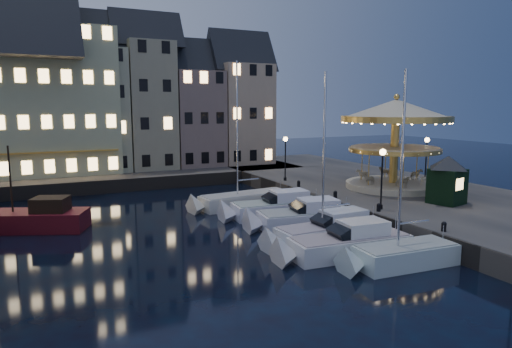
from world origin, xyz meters
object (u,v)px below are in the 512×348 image
motorboat_b (343,245)px  motorboat_e (274,208)px  streetlamp_b (382,170)px  motorboat_c (326,232)px  red_fishing_boat (31,220)px  bollard_b (379,207)px  motorboat_a (397,257)px  streetlamp_d (426,153)px  carousel (396,127)px  motorboat_d (302,218)px  bollard_c (335,194)px  motorboat_f (240,201)px  bollard_d (299,183)px  ticket_kiosk (448,171)px  bollard_a (444,226)px  streetlamp_c (285,152)px

motorboat_b → motorboat_e: (0.83, 9.89, 0.00)m
motorboat_e → streetlamp_b: bearing=-48.6°
motorboat_b → motorboat_c: size_ratio=0.72×
streetlamp_b → red_fishing_boat: red_fishing_boat is taller
streetlamp_b → bollard_b: streetlamp_b is taller
motorboat_a → streetlamp_d: bearing=40.6°
streetlamp_b → carousel: 9.13m
motorboat_d → motorboat_e: 3.57m
bollard_c → motorboat_a: bearing=-109.6°
motorboat_e → carousel: size_ratio=0.89×
bollard_c → motorboat_a: (-3.95, -11.10, -1.07)m
motorboat_e → red_fishing_boat: bearing=167.4°
streetlamp_d → motorboat_f: 18.17m
motorboat_e → bollard_d: bearing=41.6°
motorboat_a → red_fishing_boat: (-17.27, 16.23, 0.16)m
streetlamp_d → bollard_c: streetlamp_d is taller
ticket_kiosk → motorboat_a: bearing=-149.4°
bollard_a → ticket_kiosk: (6.15, 5.37, 2.06)m
bollard_d → motorboat_d: 8.84m
streetlamp_b → motorboat_c: (-5.45, -1.46, -3.34)m
streetlamp_c → motorboat_b: 18.80m
bollard_a → carousel: 14.72m
bollard_c → red_fishing_boat: bearing=166.4°
motorboat_a → motorboat_b: motorboat_a is taller
streetlamp_c → motorboat_f: (-6.29, -3.54, -3.49)m
streetlamp_c → streetlamp_d: size_ratio=1.00×
bollard_c → motorboat_f: motorboat_f is taller
bollard_b → motorboat_c: bearing=-168.8°
bollard_d → motorboat_b: size_ratio=0.07×
bollard_b → red_fishing_boat: red_fishing_boat is taller
motorboat_a → ticket_kiosk: motorboat_a is taller
motorboat_a → streetlamp_b: bearing=55.4°
bollard_a → motorboat_f: size_ratio=0.05×
bollard_c → motorboat_e: motorboat_e is taller
red_fishing_boat → carousel: bearing=-7.5°
motorboat_d → carousel: (11.37, 3.57, 5.97)m
bollard_d → motorboat_c: (-4.85, -11.46, -0.92)m
streetlamp_d → motorboat_c: size_ratio=0.38×
bollard_c → ticket_kiosk: (6.15, -5.13, 2.06)m
ticket_kiosk → bollard_b: bearing=178.8°
streetlamp_b → bollard_a: (-0.60, -6.00, -2.41)m
motorboat_f → motorboat_d: bearing=-79.8°
streetlamp_d → carousel: (-4.85, -1.08, 2.59)m
streetlamp_b → motorboat_c: bearing=-165.0°
bollard_d → red_fishing_boat: bearing=-179.0°
motorboat_f → carousel: bearing=-17.6°
motorboat_b → red_fishing_boat: bearing=139.2°
motorboat_b → ticket_kiosk: (11.58, 3.36, 3.02)m
bollard_d → motorboat_e: 6.24m
streetlamp_c → motorboat_d: 12.65m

